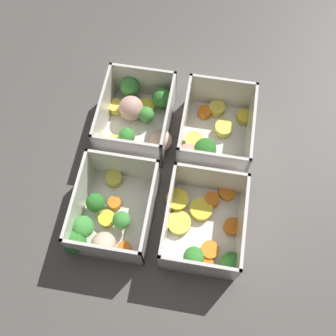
{
  "coord_description": "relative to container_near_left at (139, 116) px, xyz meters",
  "views": [
    {
      "loc": [
        0.27,
        0.05,
        0.64
      ],
      "look_at": [
        0.0,
        0.0,
        0.03
      ],
      "focal_mm": 42.0,
      "sensor_mm": 36.0,
      "label": 1
    }
  ],
  "objects": [
    {
      "name": "container_far_left",
      "position": [
        0.02,
        0.14,
        -0.0
      ],
      "size": [
        0.15,
        0.13,
        0.08
      ],
      "color": "silver",
      "rests_on": "ground_plane"
    },
    {
      "name": "container_near_left",
      "position": [
        0.0,
        0.0,
        0.0
      ],
      "size": [
        0.16,
        0.14,
        0.08
      ],
      "color": "silver",
      "rests_on": "ground_plane"
    },
    {
      "name": "container_near_right",
      "position": [
        0.2,
        -0.01,
        0.0
      ],
      "size": [
        0.16,
        0.13,
        0.08
      ],
      "color": "silver",
      "rests_on": "ground_plane"
    },
    {
      "name": "ground_plane",
      "position": [
        0.1,
        0.07,
        -0.03
      ],
      "size": [
        4.0,
        4.0,
        0.0
      ],
      "primitive_type": "plane",
      "color": "#56514C"
    },
    {
      "name": "container_far_right",
      "position": [
        0.19,
        0.15,
        -0.0
      ],
      "size": [
        0.16,
        0.14,
        0.08
      ],
      "color": "silver",
      "rests_on": "ground_plane"
    }
  ]
}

